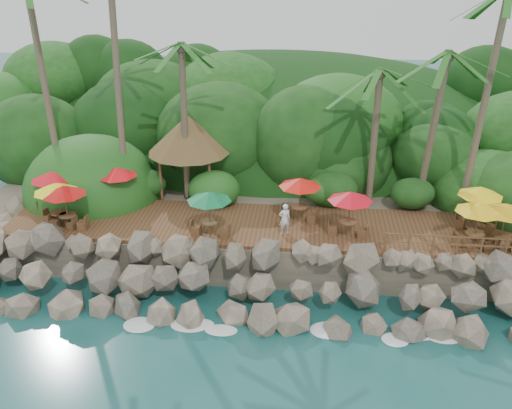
# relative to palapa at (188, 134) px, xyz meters

# --- Properties ---
(ground) EXTENTS (140.00, 140.00, 0.00)m
(ground) POSITION_rel_palapa_xyz_m (4.28, -10.02, -5.79)
(ground) COLOR #19514F
(ground) RESTS_ON ground
(land_base) EXTENTS (32.00, 25.20, 2.10)m
(land_base) POSITION_rel_palapa_xyz_m (4.28, 5.98, -4.74)
(land_base) COLOR gray
(land_base) RESTS_ON ground
(jungle_hill) EXTENTS (44.80, 28.00, 15.40)m
(jungle_hill) POSITION_rel_palapa_xyz_m (4.28, 13.48, -5.79)
(jungle_hill) COLOR #143811
(jungle_hill) RESTS_ON ground
(seawall) EXTENTS (29.00, 4.00, 2.30)m
(seawall) POSITION_rel_palapa_xyz_m (4.28, -8.02, -4.64)
(seawall) COLOR gray
(seawall) RESTS_ON ground
(terrace) EXTENTS (26.00, 5.00, 0.20)m
(terrace) POSITION_rel_palapa_xyz_m (4.28, -4.02, -3.59)
(terrace) COLOR brown
(terrace) RESTS_ON land_base
(jungle_foliage) EXTENTS (44.00, 16.00, 12.00)m
(jungle_foliage) POSITION_rel_palapa_xyz_m (4.28, 4.98, -5.79)
(jungle_foliage) COLOR #143811
(jungle_foliage) RESTS_ON ground
(foam_line) EXTENTS (25.20, 0.80, 0.06)m
(foam_line) POSITION_rel_palapa_xyz_m (4.28, -9.72, -5.76)
(foam_line) COLOR white
(foam_line) RESTS_ON ground
(palms) EXTENTS (28.98, 6.71, 13.75)m
(palms) POSITION_rel_palapa_xyz_m (4.68, -1.11, 6.57)
(palms) COLOR brown
(palms) RESTS_ON ground
(palapa) EXTENTS (4.74, 4.74, 4.60)m
(palapa) POSITION_rel_palapa_xyz_m (0.00, 0.00, 0.00)
(palapa) COLOR brown
(palapa) RESTS_ON ground
(dining_clusters) EXTENTS (24.92, 5.01, 2.40)m
(dining_clusters) POSITION_rel_palapa_xyz_m (4.31, -4.63, -1.50)
(dining_clusters) COLOR brown
(dining_clusters) RESTS_ON terrace
(railing) EXTENTS (6.10, 0.10, 1.00)m
(railing) POSITION_rel_palapa_xyz_m (13.39, -6.37, -2.88)
(railing) COLOR brown
(railing) RESTS_ON terrace
(waiter) EXTENTS (0.70, 0.57, 1.66)m
(waiter) POSITION_rel_palapa_xyz_m (5.82, -5.05, -2.66)
(waiter) COLOR silver
(waiter) RESTS_ON terrace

